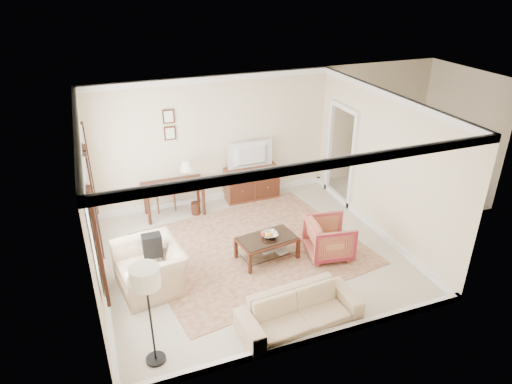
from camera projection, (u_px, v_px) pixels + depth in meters
room_shell at (251, 131)px, 7.66m from camera, size 5.51×5.01×2.91m
annex_bedroom at (410, 180)px, 10.98m from camera, size 3.00×2.70×2.90m
window_front at (94, 227)px, 6.64m from camera, size 0.12×1.56×1.80m
window_rear at (89, 183)px, 7.98m from camera, size 0.12×1.56×1.80m
doorway at (341, 156)px, 10.39m from camera, size 0.10×1.12×2.25m
rug at (253, 248)px, 8.93m from camera, size 4.45×3.97×0.01m
writing_desk at (173, 189)px, 9.88m from camera, size 1.35×0.67×0.74m
desk_chair at (164, 188)px, 10.17m from camera, size 0.48×0.48×1.05m
desk_lamp at (187, 171)px, 9.82m from camera, size 0.32×0.32×0.50m
framed_prints at (169, 125)px, 9.67m from camera, size 0.25×0.04×0.68m
sideboard at (252, 183)px, 10.71m from camera, size 1.25×0.48×0.77m
tv at (252, 148)px, 10.30m from camera, size 1.02×0.58×0.13m
coffee_table at (267, 242)px, 8.47m from camera, size 1.15×0.77×0.46m
fruit_bowl at (270, 234)px, 8.43m from camera, size 0.42×0.42×0.10m
book_a at (260, 250)px, 8.54m from camera, size 0.28×0.04×0.38m
book_b at (275, 252)px, 8.51m from camera, size 0.28×0.09×0.38m
striped_armchair at (329, 236)px, 8.54m from camera, size 0.87×0.91×0.82m
club_armchair at (150, 261)px, 7.64m from camera, size 0.94×1.29×1.03m
backpack at (152, 244)px, 7.64m from camera, size 0.32×0.38×0.40m
sofa at (300, 306)px, 6.86m from camera, size 1.93×0.70×0.74m
floor_lamp at (146, 284)px, 5.81m from camera, size 0.39×0.39×1.58m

